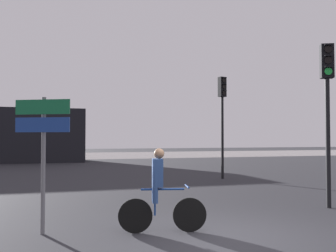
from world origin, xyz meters
TOP-DOWN VIEW (x-y plane):
  - ground_plane at (0.00, 0.00)m, footprint 120.00×120.00m
  - water_strip at (0.00, 34.53)m, footprint 80.00×16.00m
  - distant_building at (-6.80, 24.53)m, footprint 12.32×4.00m
  - traffic_light_far_right at (4.38, 9.27)m, footprint 0.37×0.39m
  - traffic_light_near_right at (3.97, 1.99)m, footprint 0.39×0.41m
  - direction_sign_post at (-3.11, 1.31)m, footprint 1.00×0.52m
  - cyclist at (-0.95, 0.81)m, footprint 1.68×0.51m

SIDE VIEW (x-z plane):
  - ground_plane at x=0.00m, z-range 0.00..0.00m
  - water_strip at x=0.00m, z-range 0.00..0.01m
  - cyclist at x=-0.95m, z-range 0.01..1.63m
  - direction_sign_post at x=-3.11m, z-range 0.49..3.09m
  - distant_building at x=-6.80m, z-range 0.00..4.06m
  - traffic_light_near_right at x=3.97m, z-range 0.85..5.15m
  - traffic_light_far_right at x=4.38m, z-range 0.89..5.49m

